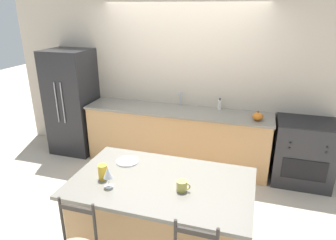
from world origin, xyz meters
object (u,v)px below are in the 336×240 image
(refrigerator, at_px, (73,102))
(oven_range, at_px, (303,152))
(dinner_plate, at_px, (127,161))
(coffee_mug, at_px, (182,186))
(wine_glass, at_px, (108,173))
(soap_bottle, at_px, (220,105))
(pumpkin_decoration, at_px, (258,116))
(tumbler_cup, at_px, (103,172))

(refrigerator, relative_size, oven_range, 1.88)
(dinner_plate, distance_m, coffee_mug, 0.74)
(wine_glass, bearing_deg, soap_bottle, 75.55)
(refrigerator, xyz_separation_m, wine_glass, (1.85, -2.22, 0.18))
(oven_range, xyz_separation_m, soap_bottle, (-1.26, 0.21, 0.53))
(refrigerator, bearing_deg, wine_glass, -50.09)
(dinner_plate, distance_m, pumpkin_decoration, 2.08)
(dinner_plate, distance_m, soap_bottle, 2.10)
(coffee_mug, distance_m, soap_bottle, 2.32)
(oven_range, height_order, dinner_plate, dinner_plate)
(dinner_plate, relative_size, tumbler_cup, 1.63)
(dinner_plate, height_order, soap_bottle, soap_bottle)
(soap_bottle, bearing_deg, coffee_mug, -90.03)
(dinner_plate, height_order, tumbler_cup, tumbler_cup)
(oven_range, bearing_deg, soap_bottle, 170.29)
(coffee_mug, distance_m, tumbler_cup, 0.74)
(wine_glass, height_order, tumbler_cup, wine_glass)
(refrigerator, relative_size, coffee_mug, 14.48)
(wine_glass, bearing_deg, pumpkin_decoration, 60.25)
(dinner_plate, bearing_deg, coffee_mug, -26.23)
(wine_glass, distance_m, tumbler_cup, 0.17)
(dinner_plate, bearing_deg, refrigerator, 136.06)
(dinner_plate, bearing_deg, wine_glass, -86.17)
(refrigerator, relative_size, tumbler_cup, 12.76)
(dinner_plate, height_order, pumpkin_decoration, pumpkin_decoration)
(refrigerator, xyz_separation_m, soap_bottle, (2.49, 0.24, 0.11))
(dinner_plate, distance_m, wine_glass, 0.48)
(wine_glass, relative_size, coffee_mug, 1.55)
(wine_glass, xyz_separation_m, coffee_mug, (0.63, 0.13, -0.09))
(tumbler_cup, distance_m, soap_bottle, 2.46)
(coffee_mug, bearing_deg, oven_range, 59.17)
(soap_bottle, bearing_deg, oven_range, -9.71)
(tumbler_cup, height_order, soap_bottle, soap_bottle)
(pumpkin_decoration, height_order, soap_bottle, soap_bottle)
(refrigerator, height_order, oven_range, refrigerator)
(tumbler_cup, bearing_deg, dinner_plate, 77.01)
(tumbler_cup, bearing_deg, coffee_mug, 2.26)
(oven_range, xyz_separation_m, wine_glass, (-1.89, -2.24, 0.60))
(tumbler_cup, bearing_deg, pumpkin_decoration, 56.70)
(coffee_mug, height_order, tumbler_cup, tumbler_cup)
(wine_glass, xyz_separation_m, soap_bottle, (0.63, 2.45, -0.07))
(coffee_mug, distance_m, pumpkin_decoration, 2.07)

